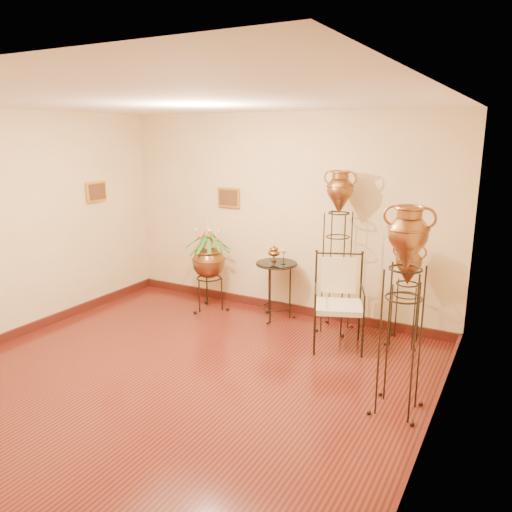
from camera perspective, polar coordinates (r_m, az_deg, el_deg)
The scene contains 8 objects.
ground at distance 5.43m, azimuth -9.23°, elevation -13.97°, with size 5.00×5.00×0.00m, color #5C2015.
room_shell at distance 4.89m, azimuth -10.03°, elevation 4.36°, with size 5.02×5.02×2.81m.
amphora_tall at distance 6.41m, azimuth 9.28°, elevation 0.62°, with size 0.53×0.53×2.10m.
amphora_mid at distance 4.65m, azimuth 16.40°, elevation -6.02°, with size 0.58×0.58×1.95m.
amphora_short at distance 6.30m, azimuth 16.81°, elevation -4.18°, with size 0.41×0.41×1.27m.
planter_urn at distance 7.19m, azimuth -5.45°, elevation -0.25°, with size 0.91×0.91×1.38m.
armchair at distance 6.01m, azimuth 9.41°, elevation -5.31°, with size 0.81×0.78×1.13m.
side_table at distance 6.91m, azimuth 2.34°, elevation -3.84°, with size 0.62×0.62×1.02m.
Camera 1 is at (3.03, -3.74, 2.53)m, focal length 35.00 mm.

